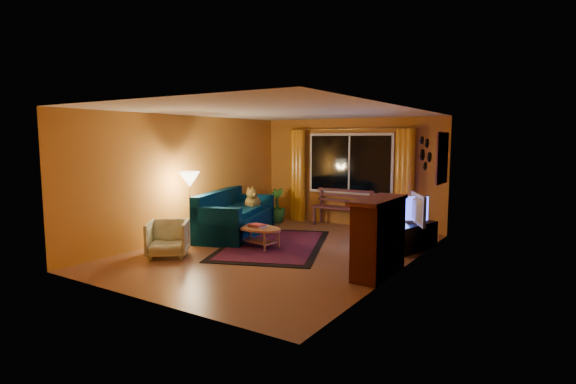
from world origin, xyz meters
The scene contains 22 objects.
floor centered at (0.00, 0.00, -0.01)m, with size 4.50×6.00×0.02m, color brown.
ceiling centered at (0.00, 0.00, 2.51)m, with size 4.50×6.00×0.02m, color white.
wall_back centered at (0.00, 3.01, 1.25)m, with size 4.50×0.02×2.50m, color #C4792A.
wall_left centered at (-2.26, 0.00, 1.25)m, with size 0.02×6.00×2.50m, color #C4792A.
wall_right centered at (2.26, 0.00, 1.25)m, with size 0.02×6.00×2.50m, color #C4792A.
window centered at (0.00, 2.94, 1.45)m, with size 2.00×0.02×1.30m, color black.
curtain_rod centered at (0.00, 2.90, 2.25)m, with size 0.03×0.03×3.20m, color #BF8C3F.
curtain_left centered at (-1.35, 2.88, 1.12)m, with size 0.36×0.36×2.24m, color orange.
curtain_right centered at (1.35, 2.88, 1.12)m, with size 0.36×0.36×2.24m, color orange.
bench centered at (-0.07, 2.74, 0.22)m, with size 1.44×0.42×0.43m, color #492025.
potted_plant centered at (-1.65, 2.34, 0.42)m, with size 0.47×0.47×0.83m, color #235B1E.
sofa centered at (-1.53, 0.66, 0.47)m, with size 0.99×2.30×0.93m, color #02213B.
dog centered at (-1.48, 1.18, 0.71)m, with size 0.33×0.46×0.50m, color olive, non-canonical shape.
armchair centered at (-1.41, -1.34, 0.34)m, with size 0.67×0.62×0.69m, color beige.
floor_lamp centered at (-1.82, -0.39, 0.69)m, with size 0.23×0.23×1.38m, color #BF8C3F.
rug centered at (-0.34, 0.31, 0.01)m, with size 1.84×2.90×0.02m, color maroon.
coffee_table centered at (-0.51, 0.03, 0.19)m, with size 1.06×1.06×0.39m, color #AE6E49.
tv_console centered at (2.00, 1.36, 0.24)m, with size 0.39×1.17×0.49m, color black.
television centered at (2.00, 1.36, 0.76)m, with size 0.96×0.13×0.55m, color black.
fireplace centered at (2.05, -0.40, 0.55)m, with size 0.40×1.20×1.10m, color maroon.
mirror_cluster centered at (2.21, 1.30, 1.80)m, with size 0.06×0.60×0.56m, color black, non-canonical shape.
painting centered at (2.22, 2.45, 1.65)m, with size 0.04×0.76×0.96m, color #DE5C1B.
Camera 1 is at (4.43, -6.62, 2.01)m, focal length 28.00 mm.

